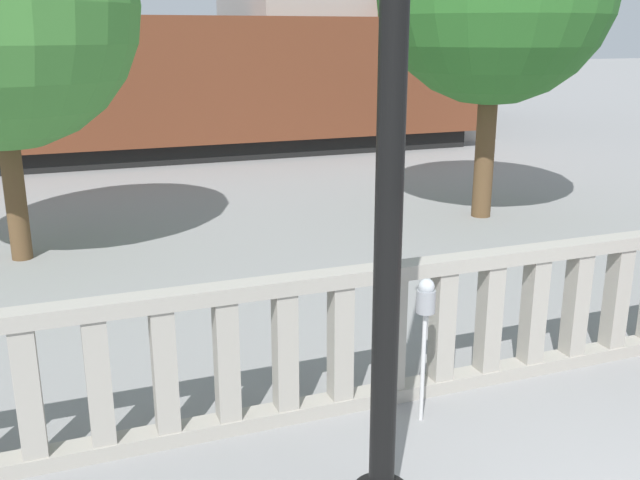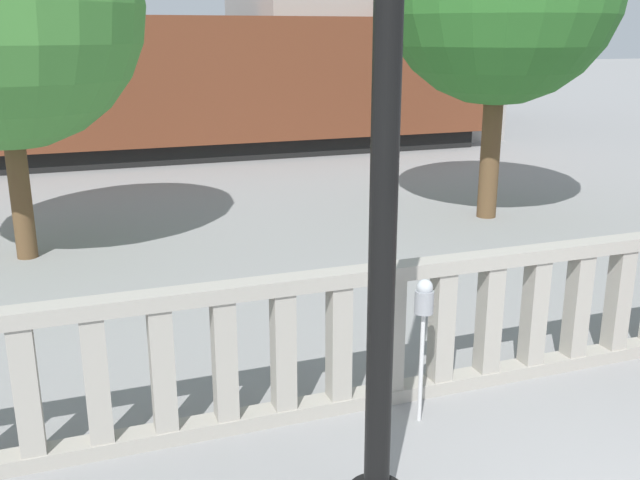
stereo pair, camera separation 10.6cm
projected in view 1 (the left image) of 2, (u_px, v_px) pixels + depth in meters
The scene contains 5 objects.
balustrade at pixel (466, 322), 7.23m from camera, with size 15.90×0.24×1.42m.
lamppost at pixel (391, 135), 4.66m from camera, with size 0.43×0.43×6.12m.
parking_meter at pixel (426, 308), 6.45m from camera, with size 0.17×0.17×1.42m.
train_near at pixel (15, 90), 18.83m from camera, with size 27.25×2.81×4.57m.
train_far at pixel (113, 81), 26.65m from camera, with size 29.31×3.19×4.04m.
Camera 1 is at (-3.77, -2.81, 3.53)m, focal length 40.00 mm.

